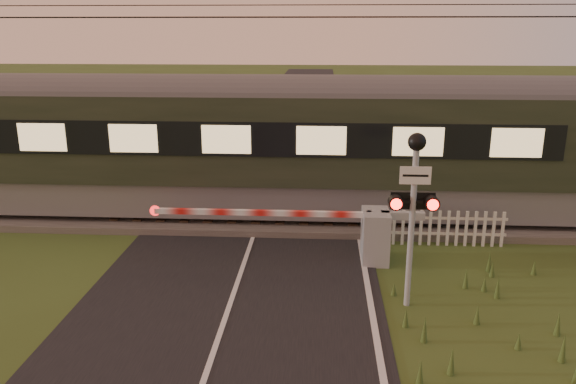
{
  "coord_description": "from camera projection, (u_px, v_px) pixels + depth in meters",
  "views": [
    {
      "loc": [
        1.75,
        -8.71,
        5.18
      ],
      "look_at": [
        1.01,
        3.2,
        1.73
      ],
      "focal_mm": 35.0,
      "sensor_mm": 36.0,
      "label": 1
    }
  ],
  "objects": [
    {
      "name": "overhead_wires",
      "position": [
        257.0,
        8.0,
        14.54
      ],
      "size": [
        120.0,
        0.62,
        0.62
      ],
      "color": "black",
      "rests_on": "ground"
    },
    {
      "name": "crossing_signal",
      "position": [
        414.0,
        190.0,
        10.33
      ],
      "size": [
        0.87,
        0.36,
        3.41
      ],
      "color": "gray",
      "rests_on": "ground"
    },
    {
      "name": "picket_fence",
      "position": [
        443.0,
        228.0,
        13.9
      ],
      "size": [
        3.1,
        0.08,
        0.91
      ],
      "color": "silver",
      "rests_on": "ground"
    },
    {
      "name": "ground",
      "position": [
        220.0,
        335.0,
        9.9
      ],
      "size": [
        160.0,
        160.0,
        0.0
      ],
      "primitive_type": "plane",
      "color": "#384A1C",
      "rests_on": "ground"
    },
    {
      "name": "track_bed",
      "position": [
        260.0,
        215.0,
        16.11
      ],
      "size": [
        140.0,
        3.4,
        0.39
      ],
      "color": "#47423D",
      "rests_on": "ground"
    },
    {
      "name": "boom_gate",
      "position": [
        365.0,
        233.0,
        12.94
      ],
      "size": [
        6.35,
        0.93,
        1.24
      ],
      "color": "gray",
      "rests_on": "ground"
    },
    {
      "name": "road",
      "position": [
        218.0,
        342.0,
        9.67
      ],
      "size": [
        6.0,
        140.0,
        0.03
      ],
      "color": "black",
      "rests_on": "ground"
    }
  ]
}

